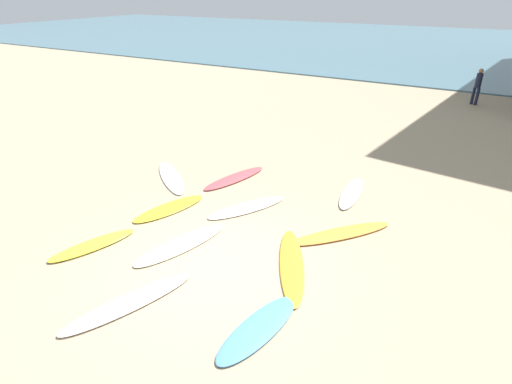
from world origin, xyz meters
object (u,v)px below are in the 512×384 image
at_px(surfboard_1, 247,207).
at_px(surfboard_9, 171,177).
at_px(surfboard_6, 352,193).
at_px(surfboard_10, 341,233).
at_px(surfboard_8, 169,208).
at_px(surfboard_2, 291,264).
at_px(surfboard_4, 181,245).
at_px(surfboard_7, 130,302).
at_px(surfboard_0, 93,245).
at_px(surfboard_5, 235,178).
at_px(beachgoer_near, 478,85).
at_px(surfboard_3, 259,328).

bearing_deg(surfboard_1, surfboard_9, 20.03).
distance_m(surfboard_6, surfboard_10, 2.18).
xyz_separation_m(surfboard_8, surfboard_9, (-1.22, 1.52, -0.01)).
distance_m(surfboard_8, surfboard_10, 4.34).
bearing_deg(surfboard_8, surfboard_2, 8.10).
distance_m(surfboard_4, surfboard_7, 1.95).
relative_size(surfboard_8, surfboard_10, 0.79).
height_order(surfboard_1, surfboard_7, surfboard_7).
height_order(surfboard_0, surfboard_1, surfboard_0).
bearing_deg(surfboard_0, surfboard_4, 49.99).
bearing_deg(surfboard_5, beachgoer_near, -97.31).
height_order(surfboard_2, surfboard_4, surfboard_2).
bearing_deg(surfboard_7, surfboard_8, -40.55).
xyz_separation_m(surfboard_1, beachgoer_near, (4.23, 14.27, 0.91)).
bearing_deg(surfboard_3, surfboard_8, 158.44).
xyz_separation_m(surfboard_4, surfboard_5, (-0.82, 3.51, 0.01)).
distance_m(surfboard_3, surfboard_7, 2.39).
distance_m(surfboard_7, surfboard_9, 5.40).
xyz_separation_m(surfboard_0, surfboard_5, (0.84, 4.49, -0.00)).
relative_size(surfboard_0, beachgoer_near, 1.13).
distance_m(surfboard_2, surfboard_5, 4.40).
xyz_separation_m(surfboard_2, surfboard_10, (0.49, 1.62, 0.00)).
xyz_separation_m(surfboard_1, surfboard_3, (2.29, -3.48, 0.01)).
bearing_deg(surfboard_9, surfboard_1, 119.24).
height_order(surfboard_3, surfboard_10, surfboard_10).
bearing_deg(surfboard_9, surfboard_2, 105.47).
height_order(surfboard_10, beachgoer_near, beachgoer_near).
relative_size(surfboard_1, surfboard_6, 1.06).
relative_size(surfboard_0, surfboard_7, 0.76).
xyz_separation_m(surfboard_4, surfboard_9, (-2.51, 2.65, -0.00)).
xyz_separation_m(surfboard_9, surfboard_10, (5.43, -0.48, 0.01)).
relative_size(surfboard_3, surfboard_5, 0.86).
relative_size(surfboard_7, surfboard_8, 1.24).
distance_m(surfboard_5, surfboard_8, 2.43).
xyz_separation_m(surfboard_3, surfboard_5, (-3.52, 4.82, 0.00)).
xyz_separation_m(surfboard_2, surfboard_5, (-3.25, 2.97, 0.01)).
bearing_deg(beachgoer_near, surfboard_2, -74.71).
relative_size(surfboard_1, surfboard_9, 0.89).
relative_size(surfboard_2, surfboard_10, 1.00).
bearing_deg(surfboard_7, beachgoer_near, -82.42).
bearing_deg(beachgoer_near, surfboard_0, -86.68).
bearing_deg(surfboard_3, surfboard_5, 135.99).
bearing_deg(surfboard_6, surfboard_1, 40.42).
bearing_deg(surfboard_8, surfboard_5, 95.78).
distance_m(surfboard_4, surfboard_8, 1.72).
xyz_separation_m(surfboard_7, beachgoer_near, (4.27, 18.35, 0.90)).
bearing_deg(surfboard_4, surfboard_5, 119.53).
relative_size(surfboard_0, surfboard_10, 0.74).
height_order(surfboard_1, surfboard_6, surfboard_6).
bearing_deg(surfboard_2, surfboard_8, -36.52).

